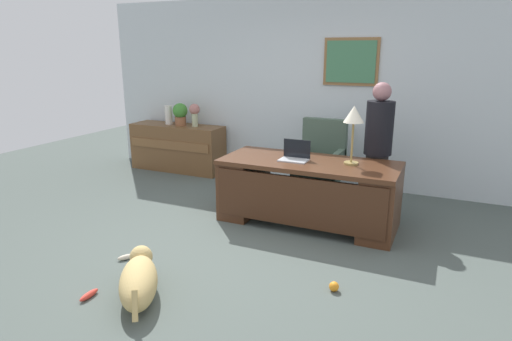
% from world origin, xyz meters
% --- Properties ---
extents(ground_plane, '(12.00, 12.00, 0.00)m').
position_xyz_m(ground_plane, '(0.00, 0.00, 0.00)').
color(ground_plane, '#4C5651').
extents(back_wall, '(7.00, 0.16, 2.70)m').
position_xyz_m(back_wall, '(0.00, 2.60, 1.35)').
color(back_wall, silver).
rests_on(back_wall, ground_plane).
extents(desk, '(2.00, 0.85, 0.74)m').
position_xyz_m(desk, '(0.50, 0.91, 0.41)').
color(desk, '#4C2B19').
rests_on(desk, ground_plane).
extents(credenza, '(1.58, 0.50, 0.76)m').
position_xyz_m(credenza, '(-2.19, 2.25, 0.38)').
color(credenza, brown).
rests_on(credenza, ground_plane).
extents(armchair, '(0.60, 0.59, 1.06)m').
position_xyz_m(armchair, '(0.36, 1.87, 0.48)').
color(armchair, '#475B4C').
rests_on(armchair, ground_plane).
extents(person_standing, '(0.32, 0.32, 1.60)m').
position_xyz_m(person_standing, '(1.16, 1.49, 0.82)').
color(person_standing, '#262323').
rests_on(person_standing, ground_plane).
extents(dog_lying, '(0.68, 0.80, 0.30)m').
position_xyz_m(dog_lying, '(-0.25, -1.16, 0.15)').
color(dog_lying, tan).
rests_on(dog_lying, ground_plane).
extents(laptop, '(0.32, 0.22, 0.22)m').
position_xyz_m(laptop, '(0.33, 0.92, 0.80)').
color(laptop, '#B2B5BA').
rests_on(laptop, desk).
extents(desk_lamp, '(0.22, 0.22, 0.64)m').
position_xyz_m(desk_lamp, '(0.96, 1.00, 1.25)').
color(desk_lamp, '#9E8447').
rests_on(desk_lamp, desk).
extents(vase_with_flowers, '(0.17, 0.17, 0.36)m').
position_xyz_m(vase_with_flowers, '(-1.84, 2.25, 0.99)').
color(vase_with_flowers, '#AFB98F').
rests_on(vase_with_flowers, credenza).
extents(vase_empty, '(0.12, 0.12, 0.31)m').
position_xyz_m(vase_empty, '(-2.34, 2.25, 0.92)').
color(vase_empty, silver).
rests_on(vase_empty, credenza).
extents(potted_plant, '(0.24, 0.24, 0.36)m').
position_xyz_m(potted_plant, '(-2.11, 2.25, 0.96)').
color(potted_plant, brown).
rests_on(potted_plant, credenza).
extents(dog_toy_ball, '(0.08, 0.08, 0.08)m').
position_xyz_m(dog_toy_ball, '(1.18, -0.41, 0.04)').
color(dog_toy_ball, orange).
rests_on(dog_toy_ball, ground_plane).
extents(dog_toy_bone, '(0.05, 0.20, 0.05)m').
position_xyz_m(dog_toy_bone, '(-0.62, -1.35, 0.03)').
color(dog_toy_bone, '#E53F33').
rests_on(dog_toy_bone, ground_plane).
extents(dog_toy_plush, '(0.14, 0.16, 0.05)m').
position_xyz_m(dog_toy_plush, '(-0.80, -0.69, 0.03)').
color(dog_toy_plush, beige).
rests_on(dog_toy_plush, ground_plane).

